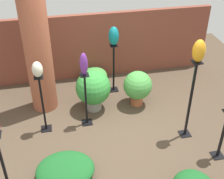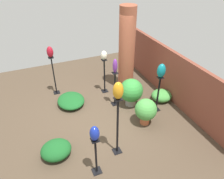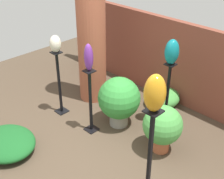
{
  "view_description": "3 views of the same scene",
  "coord_description": "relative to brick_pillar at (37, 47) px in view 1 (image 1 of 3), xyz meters",
  "views": [
    {
      "loc": [
        -0.9,
        -4.26,
        3.97
      ],
      "look_at": [
        0.03,
        0.22,
        0.9
      ],
      "focal_mm": 50.0,
      "sensor_mm": 36.0,
      "label": 1
    },
    {
      "loc": [
        4.58,
        -1.73,
        4.11
      ],
      "look_at": [
        0.04,
        0.2,
        0.88
      ],
      "focal_mm": 35.0,
      "sensor_mm": 36.0,
      "label": 2
    },
    {
      "loc": [
        2.81,
        -2.25,
        3.21
      ],
      "look_at": [
        0.25,
        0.3,
        1.12
      ],
      "focal_mm": 50.0,
      "sensor_mm": 36.0,
      "label": 3
    }
  ],
  "objects": [
    {
      "name": "brick_pillar",
      "position": [
        0.0,
        0.0,
        0.0
      ],
      "size": [
        0.51,
        0.51,
        2.74
      ],
      "primitive_type": "cylinder",
      "color": "#9E5138",
      "rests_on": "ground"
    },
    {
      "name": "pedestal_ruby",
      "position": [
        -0.56,
        -2.29,
        -0.77
      ],
      "size": [
        0.2,
        0.2,
        1.3
      ],
      "color": "black",
      "rests_on": "ground"
    },
    {
      "name": "pedestal_violet",
      "position": [
        0.78,
        -0.75,
        -0.86
      ],
      "size": [
        0.2,
        0.2,
        1.11
      ],
      "color": "black",
      "rests_on": "ground"
    },
    {
      "name": "foliage_bed_west",
      "position": [
        1.16,
        0.71,
        -1.2
      ],
      "size": [
        0.61,
        0.64,
        0.33
      ],
      "primitive_type": "ellipsoid",
      "color": "#479942",
      "rests_on": "ground"
    },
    {
      "name": "potted_plant_walkway_edge",
      "position": [
        0.99,
        -0.3,
        -0.88
      ],
      "size": [
        0.71,
        0.71,
        0.87
      ],
      "color": "gray",
      "rests_on": "ground"
    },
    {
      "name": "pedestal_cobalt",
      "position": [
        2.87,
        -2.08,
        -0.93
      ],
      "size": [
        0.2,
        0.2,
        0.97
      ],
      "color": "black",
      "rests_on": "ground"
    },
    {
      "name": "brick_wall_back",
      "position": [
        1.19,
        1.03,
        -0.59
      ],
      "size": [
        5.6,
        0.12,
        1.56
      ],
      "primitive_type": "cube",
      "color": "brown",
      "rests_on": "ground"
    },
    {
      "name": "art_vase_teal",
      "position": [
        1.53,
        0.28,
        -0.04
      ],
      "size": [
        0.22,
        0.24,
        0.4
      ],
      "primitive_type": "ellipsoid",
      "color": "#0F727A",
      "rests_on": "pedestal_teal"
    },
    {
      "name": "ground_plane",
      "position": [
        1.19,
        -1.22,
        -1.37
      ],
      "size": [
        8.0,
        8.0,
        0.0
      ],
      "primitive_type": "plane",
      "color": "#4C3D2D"
    },
    {
      "name": "art_vase_ivory",
      "position": [
        -0.01,
        -0.77,
        -0.05
      ],
      "size": [
        0.18,
        0.19,
        0.29
      ],
      "primitive_type": "ellipsoid",
      "color": "beige",
      "rests_on": "pedestal_ivory"
    },
    {
      "name": "potted_plant_front_right",
      "position": [
        1.91,
        -0.33,
        -0.92
      ],
      "size": [
        0.59,
        0.59,
        0.77
      ],
      "color": "#B25B38",
      "rests_on": "ground"
    },
    {
      "name": "art_vase_violet",
      "position": [
        0.78,
        -0.75,
        -0.05
      ],
      "size": [
        0.15,
        0.13,
        0.43
      ],
      "primitive_type": "ellipsoid",
      "color": "#6B2D8C",
      "rests_on": "pedestal_violet"
    },
    {
      "name": "pedestal_amber",
      "position": [
        2.53,
        -1.45,
        -0.65
      ],
      "size": [
        0.2,
        0.2,
        1.55
      ],
      "color": "black",
      "rests_on": "ground"
    },
    {
      "name": "foliage_bed_center",
      "position": [
        0.26,
        -1.99,
        -1.24
      ],
      "size": [
        0.94,
        0.82,
        0.27
      ],
      "primitive_type": "ellipsoid",
      "color": "#195923",
      "rests_on": "ground"
    },
    {
      "name": "pedestal_ivory",
      "position": [
        -0.01,
        -0.77,
        -0.83
      ],
      "size": [
        0.2,
        0.2,
        1.18
      ],
      "color": "black",
      "rests_on": "ground"
    },
    {
      "name": "art_vase_amber",
      "position": [
        2.53,
        -1.45,
        0.37
      ],
      "size": [
        0.21,
        0.22,
        0.39
      ],
      "primitive_type": "ellipsoid",
      "color": "orange",
      "rests_on": "pedestal_amber"
    },
    {
      "name": "pedestal_teal",
      "position": [
        1.53,
        0.28,
        -0.86
      ],
      "size": [
        0.2,
        0.2,
        1.13
      ],
      "color": "black",
      "rests_on": "ground"
    }
  ]
}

